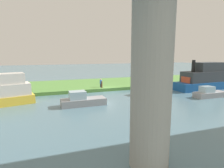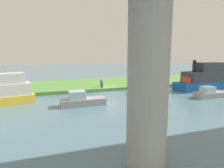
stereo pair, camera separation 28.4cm
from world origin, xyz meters
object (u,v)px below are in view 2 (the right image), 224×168
at_px(bridge_pylon, 148,77).
at_px(skiff_small, 210,93).
at_px(pontoon_yellow, 82,100).
at_px(motorboat_red, 204,79).
at_px(person_on_bank, 101,83).
at_px(mooring_post, 102,85).
at_px(houseboat_blue, 144,91).

height_order(bridge_pylon, skiff_small, bridge_pylon).
distance_m(pontoon_yellow, motorboat_red, 21.18).
bearing_deg(skiff_small, pontoon_yellow, -5.34).
bearing_deg(skiff_small, person_on_bank, -37.84).
bearing_deg(motorboat_red, skiff_small, 53.20).
bearing_deg(pontoon_yellow, skiff_small, 174.66).
relative_size(bridge_pylon, pontoon_yellow, 1.85).
distance_m(mooring_post, skiff_small, 15.52).
height_order(skiff_small, pontoon_yellow, pontoon_yellow).
bearing_deg(motorboat_red, pontoon_yellow, 9.17).
relative_size(bridge_pylon, skiff_small, 2.05).
distance_m(person_on_bank, houseboat_blue, 7.23).
xyz_separation_m(bridge_pylon, motorboat_red, (-19.67, -16.23, -2.91)).
bearing_deg(pontoon_yellow, person_on_bank, -119.38).
relative_size(bridge_pylon, houseboat_blue, 2.16).
distance_m(mooring_post, houseboat_blue, 6.76).
relative_size(bridge_pylon, mooring_post, 9.02).
relative_size(skiff_small, motorboat_red, 0.48).
distance_m(person_on_bank, mooring_post, 0.75).
relative_size(pontoon_yellow, houseboat_blue, 1.17).
bearing_deg(mooring_post, bridge_pylon, 80.63).
bearing_deg(pontoon_yellow, bridge_pylon, 95.33).
bearing_deg(mooring_post, pontoon_yellow, 58.54).
distance_m(person_on_bank, skiff_small, 15.92).
relative_size(person_on_bank, houseboat_blue, 0.32).
relative_size(houseboat_blue, motorboat_red, 0.45).
height_order(mooring_post, pontoon_yellow, pontoon_yellow).
xyz_separation_m(mooring_post, skiff_small, (-12.60, 9.04, -0.48)).
distance_m(bridge_pylon, pontoon_yellow, 13.55).
xyz_separation_m(mooring_post, pontoon_yellow, (4.55, 7.43, -0.42)).
height_order(houseboat_blue, motorboat_red, motorboat_red).
relative_size(bridge_pylon, motorboat_red, 0.97).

